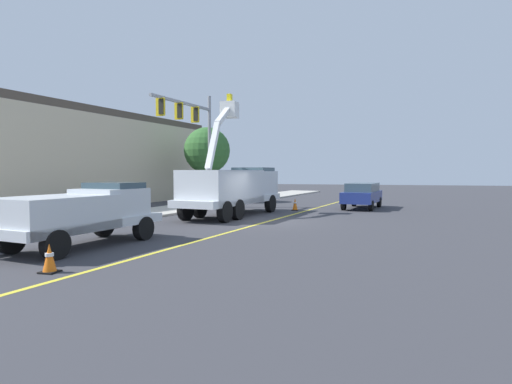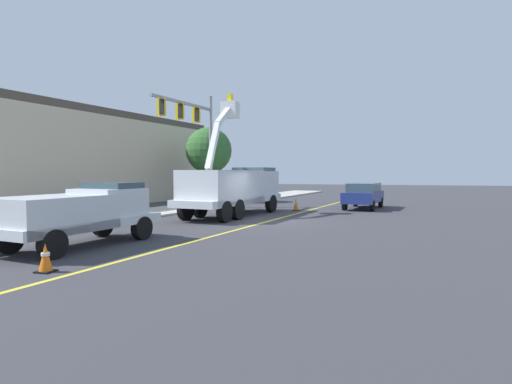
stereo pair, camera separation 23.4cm
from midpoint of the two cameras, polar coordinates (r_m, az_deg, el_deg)
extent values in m
plane|color=#38383D|center=(20.48, 1.91, -4.06)|extent=(120.00, 120.00, 0.00)
cube|color=#B2ADA3|center=(24.59, -14.93, -2.86)|extent=(59.67, 14.33, 0.12)
cube|color=yellow|center=(20.48, 1.91, -4.04)|extent=(49.21, 9.15, 0.01)
cube|color=silver|center=(23.04, -3.03, -1.04)|extent=(8.52, 3.93, 0.36)
cube|color=silver|center=(25.34, -0.21, 1.05)|extent=(3.00, 2.78, 1.60)
cube|color=#384C56|center=(25.51, -0.02, 2.64)|extent=(2.15, 2.39, 0.64)
cube|color=silver|center=(22.14, -4.24, 0.66)|extent=(5.61, 3.40, 1.80)
cube|color=white|center=(21.61, -5.58, 6.34)|extent=(1.75, 0.31, 2.57)
cube|color=white|center=(23.54, -4.07, 10.45)|extent=(2.35, 0.33, 1.42)
cube|color=white|center=(24.64, -3.27, 11.13)|extent=(0.90, 0.90, 0.90)
cube|color=yellow|center=(24.74, -3.27, 12.50)|extent=(0.36, 0.24, 0.60)
cylinder|color=black|center=(26.12, -2.20, -1.42)|extent=(1.08, 0.52, 1.04)
cylinder|color=black|center=(25.16, 2.34, -1.58)|extent=(1.08, 0.52, 1.04)
cylinder|color=black|center=(22.37, -7.36, -2.15)|extent=(1.08, 0.52, 1.04)
cylinder|color=black|center=(21.25, -2.25, -2.40)|extent=(1.08, 0.52, 1.04)
cylinder|color=black|center=(21.29, -9.27, -2.42)|extent=(1.08, 0.52, 1.04)
cylinder|color=black|center=(20.10, -3.98, -2.70)|extent=(1.08, 0.52, 1.04)
cube|color=silver|center=(14.85, -22.34, -3.97)|extent=(5.89, 3.07, 0.30)
cube|color=silver|center=(15.65, -19.05, -1.55)|extent=(2.33, 2.26, 1.10)
cube|color=#384C56|center=(15.77, -18.56, 0.23)|extent=(1.64, 1.98, 0.56)
cube|color=silver|center=(14.16, -25.40, -2.73)|extent=(3.68, 2.67, 1.10)
cylinder|color=black|center=(16.83, -19.83, -4.28)|extent=(0.88, 0.45, 0.84)
cylinder|color=black|center=(15.56, -14.90, -4.78)|extent=(0.88, 0.45, 0.84)
cylinder|color=black|center=(14.50, -30.30, -5.62)|extent=(0.88, 0.45, 0.84)
cylinder|color=black|center=(12.99, -25.56, -6.45)|extent=(0.88, 0.45, 0.84)
cube|color=navy|center=(28.39, 14.69, -0.63)|extent=(5.06, 2.73, 0.70)
cube|color=#384C56|center=(28.51, 14.76, 0.59)|extent=(3.70, 2.27, 0.60)
cylinder|color=black|center=(26.67, 15.84, -1.83)|extent=(0.71, 0.36, 0.68)
cylinder|color=black|center=(27.00, 12.26, -1.73)|extent=(0.71, 0.36, 0.68)
cylinder|color=black|center=(29.89, 16.87, -1.35)|extent=(0.71, 0.36, 0.68)
cylinder|color=black|center=(30.18, 13.66, -1.27)|extent=(0.71, 0.36, 0.68)
cube|color=black|center=(11.49, -26.24, -9.69)|extent=(0.40, 0.40, 0.04)
cone|color=orange|center=(11.42, -26.28, -7.95)|extent=(0.32, 0.32, 0.67)
cylinder|color=white|center=(11.41, -26.29, -7.62)|extent=(0.20, 0.20, 0.08)
cube|color=black|center=(26.42, 5.72, -2.47)|extent=(0.40, 0.40, 0.04)
cone|color=orange|center=(26.38, 5.73, -1.63)|extent=(0.32, 0.32, 0.75)
cylinder|color=white|center=(26.38, 5.73, -1.46)|extent=(0.20, 0.20, 0.08)
cylinder|color=gray|center=(28.61, -5.96, 5.44)|extent=(0.22, 0.22, 7.53)
cube|color=gray|center=(26.32, -9.56, 11.90)|extent=(6.10, 1.27, 0.16)
cube|color=gold|center=(27.33, -7.94, 10.41)|extent=(0.22, 0.57, 1.00)
cube|color=black|center=(27.27, -7.76, 10.42)|extent=(0.25, 0.35, 0.84)
cube|color=gold|center=(25.88, -10.12, 10.82)|extent=(0.22, 0.57, 1.00)
cube|color=black|center=(25.83, -9.93, 10.84)|extent=(0.25, 0.35, 0.84)
cube|color=gold|center=(24.48, -12.56, 11.26)|extent=(0.22, 0.57, 1.00)
cube|color=black|center=(24.42, -12.37, 11.28)|extent=(0.25, 0.35, 0.84)
cube|color=beige|center=(35.03, -22.97, 3.75)|extent=(22.55, 13.15, 6.31)
cube|color=#4C4238|center=(35.26, -23.07, 9.29)|extent=(22.55, 13.15, 0.50)
cylinder|color=brown|center=(33.90, -6.25, 1.07)|extent=(0.32, 0.32, 2.85)
sphere|color=#33662D|center=(33.92, -6.28, 5.67)|extent=(3.70, 3.70, 3.70)
camera|label=1|loc=(0.12, -89.69, 0.02)|focal=29.29mm
camera|label=2|loc=(0.12, 90.31, -0.02)|focal=29.29mm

